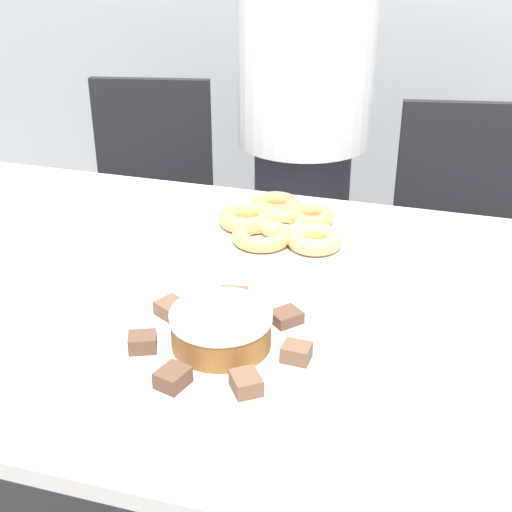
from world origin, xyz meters
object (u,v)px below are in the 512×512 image
Objects in this scene: office_chair_right at (460,270)px; frosted_cake at (221,329)px; person_standing at (304,124)px; plate_cake at (222,347)px; office_chair_left at (149,229)px; plate_donuts at (282,232)px.

office_chair_right reaches higher than frosted_cake.
frosted_cake is at bearing -84.18° from person_standing.
office_chair_left is at bearing 120.73° from plate_cake.
person_standing is 4.57× the size of plate_cake.
plate_donuts is 0.46m from frosted_cake.
plate_cake is 0.46m from plate_donuts.
office_chair_right is 1.18m from frosted_cake.
office_chair_right is 5.35× the size of frosted_cake.
person_standing reaches higher than plate_cake.
plate_cake is at bearing -121.21° from office_chair_right.
office_chair_left is 1.27m from plate_cake.
office_chair_left is at bearing 120.73° from frosted_cake.
plate_cake is at bearing -71.33° from office_chair_left.
office_chair_left reaches higher than plate_cake.
person_standing reaches higher than plate_donuts.
person_standing is 1.78× the size of office_chair_left.
person_standing is at bearing 95.82° from frosted_cake.
plate_donuts is at bearing 92.15° from plate_cake.
person_standing is 0.64m from office_chair_right.
office_chair_left is 2.26× the size of plate_donuts.
frosted_cake is (0.02, -0.46, 0.04)m from plate_donuts.
office_chair_right is (1.01, 0.00, 0.00)m from office_chair_left.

